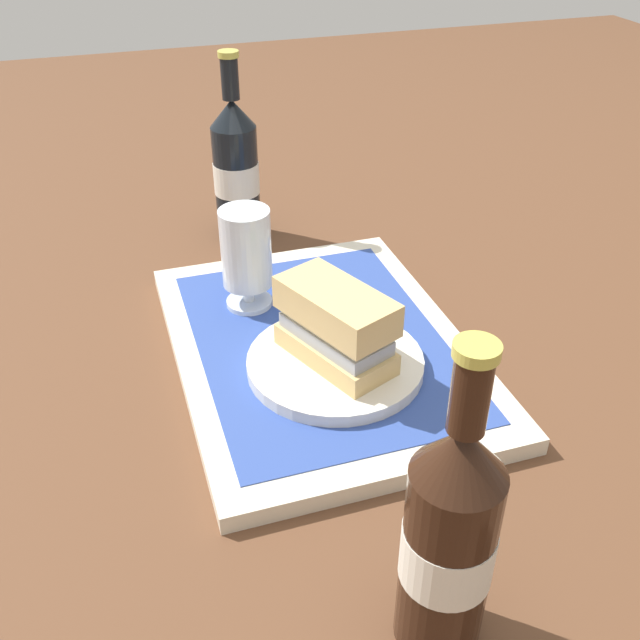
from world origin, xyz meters
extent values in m
plane|color=brown|center=(0.00, 0.00, 0.00)|extent=(3.00, 3.00, 0.00)
cube|color=beige|center=(0.00, 0.00, 0.01)|extent=(0.44, 0.32, 0.02)
cube|color=#2D4793|center=(0.00, 0.00, 0.02)|extent=(0.38, 0.27, 0.00)
cylinder|color=silver|center=(-0.05, 0.00, 0.03)|extent=(0.19, 0.19, 0.01)
cube|color=tan|center=(-0.05, 0.00, 0.05)|extent=(0.14, 0.11, 0.02)
cube|color=#9EA3A8|center=(-0.05, 0.00, 0.07)|extent=(0.13, 0.10, 0.02)
cube|color=silver|center=(-0.05, 0.00, 0.08)|extent=(0.12, 0.09, 0.01)
sphere|color=#47932D|center=(-0.01, 0.02, 0.09)|extent=(0.04, 0.04, 0.04)
cube|color=tan|center=(-0.05, 0.00, 0.10)|extent=(0.14, 0.11, 0.04)
cylinder|color=silver|center=(0.10, 0.06, 0.02)|extent=(0.06, 0.06, 0.01)
cylinder|color=silver|center=(0.10, 0.06, 0.04)|extent=(0.01, 0.01, 0.02)
cylinder|color=silver|center=(0.10, 0.06, 0.10)|extent=(0.06, 0.06, 0.09)
cylinder|color=gold|center=(0.10, 0.06, 0.09)|extent=(0.06, 0.06, 0.07)
cylinder|color=white|center=(0.10, 0.06, 0.13)|extent=(0.05, 0.05, 0.01)
cylinder|color=black|center=(0.33, 0.02, 0.08)|extent=(0.06, 0.06, 0.17)
cylinder|color=silver|center=(0.33, 0.02, 0.09)|extent=(0.07, 0.07, 0.05)
cone|color=black|center=(0.33, 0.02, 0.18)|extent=(0.06, 0.06, 0.04)
cylinder|color=black|center=(0.33, 0.02, 0.23)|extent=(0.02, 0.02, 0.05)
cylinder|color=#BFB74C|center=(0.33, 0.02, 0.26)|extent=(0.03, 0.03, 0.01)
cylinder|color=black|center=(-0.36, 0.02, 0.08)|extent=(0.06, 0.06, 0.17)
cylinder|color=silver|center=(-0.36, 0.02, 0.09)|extent=(0.07, 0.07, 0.05)
cone|color=black|center=(-0.36, 0.02, 0.18)|extent=(0.06, 0.06, 0.04)
cylinder|color=black|center=(-0.36, 0.02, 0.23)|extent=(0.02, 0.02, 0.05)
cylinder|color=#BFB74C|center=(-0.36, 0.02, 0.26)|extent=(0.03, 0.03, 0.01)
camera|label=1|loc=(-0.64, 0.21, 0.50)|focal=41.05mm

